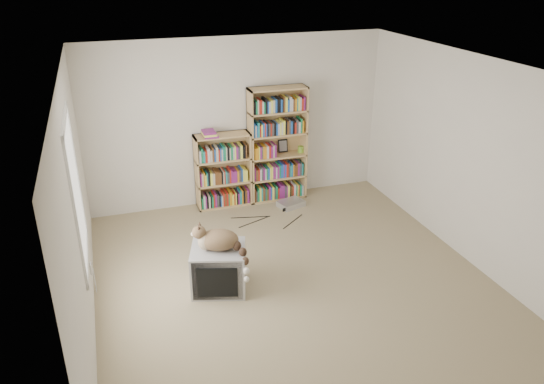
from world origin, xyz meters
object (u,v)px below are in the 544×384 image
object	(u,v)px
bookcase_short	(223,173)
dvd_player	(291,204)
cat	(223,244)
bookcase_tall	(277,147)
crt_tv	(219,268)

from	to	relation	value
bookcase_short	dvd_player	bearing A→B (deg)	-22.47
cat	bookcase_tall	size ratio (longest dim) A/B	0.35
cat	crt_tv	bearing A→B (deg)	131.48
cat	dvd_player	xyz separation A→B (m)	(1.49, 1.86, -0.57)
crt_tv	bookcase_short	xyz separation A→B (m)	(0.58, 2.18, 0.26)
crt_tv	cat	world-z (taller)	cat
bookcase_tall	bookcase_short	size ratio (longest dim) A/B	1.56
bookcase_short	dvd_player	distance (m)	1.14
cat	bookcase_tall	bearing A→B (deg)	74.43
crt_tv	dvd_player	distance (m)	2.36
crt_tv	bookcase_tall	distance (m)	2.67
cat	bookcase_short	world-z (taller)	bookcase_short
bookcase_tall	crt_tv	bearing A→B (deg)	-123.41
bookcase_short	cat	bearing A→B (deg)	-103.36
dvd_player	cat	bearing A→B (deg)	-146.81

